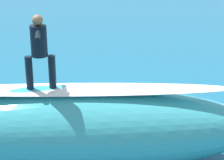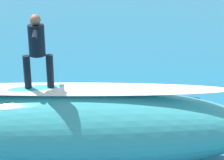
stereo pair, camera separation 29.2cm
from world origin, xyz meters
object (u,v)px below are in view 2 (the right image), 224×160
surfer_riding (37,46)px  surfboard_paddling (162,99)px  surfboard_riding (40,89)px  surfer_paddling (167,95)px

surfer_riding → surfboard_paddling: bearing=-137.9°
surfboard_riding → surfer_riding: bearing=-127.5°
surfboard_riding → surfboard_paddling: surfboard_riding is taller
surfer_paddling → surfboard_paddling: bearing=-0.0°
surfer_riding → surfer_paddling: 5.37m
surfer_riding → surfboard_paddling: size_ratio=0.73×
surfboard_riding → surfer_paddling: size_ratio=1.28×
surfboard_riding → surfer_riding: (-0.00, -0.00, 0.95)m
surfboard_riding → surfer_paddling: bearing=-139.4°
surfboard_riding → surfboard_paddling: bearing=-137.9°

